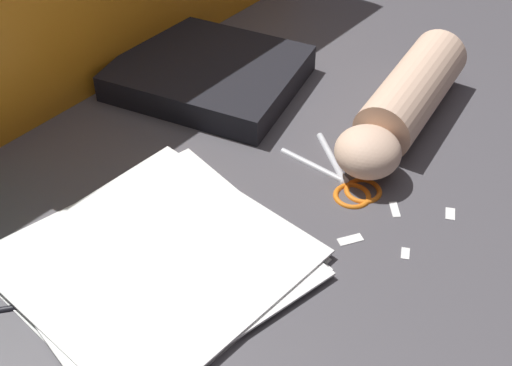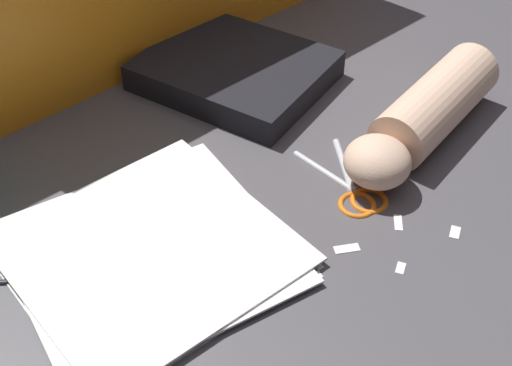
% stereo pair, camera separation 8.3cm
% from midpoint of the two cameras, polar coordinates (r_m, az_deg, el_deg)
% --- Properties ---
extents(ground_plane, '(6.00, 6.00, 0.00)m').
position_cam_midpoint_polar(ground_plane, '(0.89, 0.98, -1.70)').
color(ground_plane, '#4C494F').
extents(paper_stack, '(0.32, 0.31, 0.01)m').
position_cam_midpoint_polar(paper_stack, '(0.83, -5.73, -5.53)').
color(paper_stack, white).
rests_on(paper_stack, ground_plane).
extents(book_closed, '(0.30, 0.32, 0.04)m').
position_cam_midpoint_polar(book_closed, '(1.09, 0.51, 8.90)').
color(book_closed, black).
rests_on(book_closed, ground_plane).
extents(scissors, '(0.10, 0.16, 0.01)m').
position_cam_midpoint_polar(scissors, '(0.92, 10.35, -0.54)').
color(scissors, silver).
rests_on(scissors, ground_plane).
extents(hand_forearm, '(0.33, 0.17, 0.08)m').
position_cam_midpoint_polar(hand_forearm, '(1.00, 15.63, 5.09)').
color(hand_forearm, beige).
rests_on(hand_forearm, ground_plane).
extents(paper_scrap_near, '(0.02, 0.03, 0.00)m').
position_cam_midpoint_polar(paper_scrap_near, '(0.89, 13.95, -3.19)').
color(paper_scrap_near, white).
rests_on(paper_scrap_near, ground_plane).
extents(paper_scrap_mid, '(0.03, 0.02, 0.00)m').
position_cam_midpoint_polar(paper_scrap_mid, '(0.85, 10.09, -5.30)').
color(paper_scrap_mid, white).
rests_on(paper_scrap_mid, ground_plane).
extents(paper_scrap_far, '(0.02, 0.02, 0.00)m').
position_cam_midpoint_polar(paper_scrap_far, '(0.90, 18.23, -3.87)').
color(paper_scrap_far, white).
rests_on(paper_scrap_far, ground_plane).
extents(paper_scrap_side, '(0.02, 0.02, 0.00)m').
position_cam_midpoint_polar(paper_scrap_side, '(0.84, 14.31, -6.73)').
color(paper_scrap_side, white).
rests_on(paper_scrap_side, ground_plane).
extents(pen, '(0.11, 0.07, 0.01)m').
position_cam_midpoint_polar(pen, '(0.83, -16.40, -7.61)').
color(pen, black).
rests_on(pen, ground_plane).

